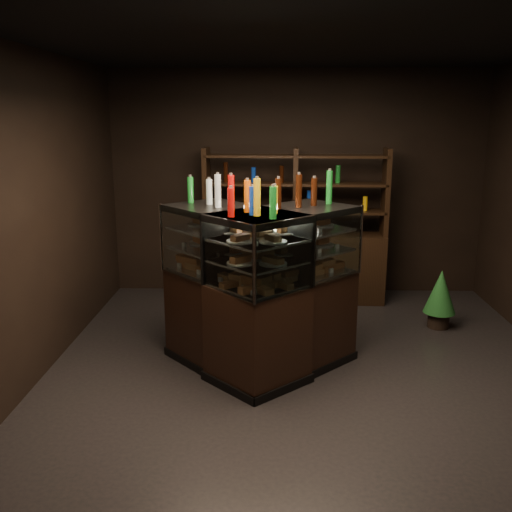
{
  "coord_description": "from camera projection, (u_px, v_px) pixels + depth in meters",
  "views": [
    {
      "loc": [
        -0.35,
        -5.22,
        2.41
      ],
      "look_at": [
        -0.48,
        -0.33,
        1.19
      ],
      "focal_mm": 40.0,
      "sensor_mm": 36.0,
      "label": 1
    }
  ],
  "objects": [
    {
      "name": "ground",
      "position": [
        305.0,
        365.0,
        5.64
      ],
      "size": [
        5.0,
        5.0,
        0.0
      ],
      "primitive_type": "plane",
      "color": "black",
      "rests_on": "ground"
    },
    {
      "name": "potted_conifer",
      "position": [
        441.0,
        291.0,
        6.53
      ],
      "size": [
        0.36,
        0.36,
        0.78
      ],
      "rotation": [
        0.0,
        0.0,
        0.23
      ],
      "color": "black",
      "rests_on": "ground"
    },
    {
      "name": "back_shelving",
      "position": [
        294.0,
        256.0,
        7.48
      ],
      "size": [
        2.36,
        0.5,
        2.0
      ],
      "rotation": [
        0.0,
        0.0,
        -0.04
      ],
      "color": "black",
      "rests_on": "ground"
    },
    {
      "name": "food_display",
      "position": [
        259.0,
        251.0,
        5.28
      ],
      "size": [
        1.51,
        1.07,
        0.48
      ],
      "color": "#CE7D4A",
      "rests_on": "display_case"
    },
    {
      "name": "bottles_top",
      "position": [
        259.0,
        194.0,
        5.16
      ],
      "size": [
        1.33,
        0.93,
        0.3
      ],
      "color": "yellow",
      "rests_on": "display_case"
    },
    {
      "name": "display_case",
      "position": [
        259.0,
        318.0,
        5.44
      ],
      "size": [
        1.98,
        1.56,
        1.57
      ],
      "rotation": [
        0.0,
        0.0,
        -0.03
      ],
      "color": "black",
      "rests_on": "ground"
    },
    {
      "name": "room_shell",
      "position": [
        310.0,
        167.0,
        5.17
      ],
      "size": [
        5.02,
        5.02,
        3.01
      ],
      "color": "black",
      "rests_on": "ground"
    }
  ]
}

